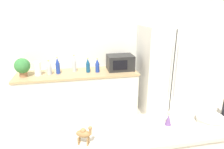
# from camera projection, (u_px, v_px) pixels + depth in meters

# --- Properties ---
(wall_back) EXTENTS (8.00, 0.06, 2.55)m
(wall_back) POSITION_uv_depth(u_px,v_px,m) (101.00, 47.00, 3.89)
(wall_back) COLOR silver
(wall_back) RESTS_ON ground_plane
(back_counter) EXTENTS (2.17, 0.63, 0.89)m
(back_counter) POSITION_uv_depth(u_px,v_px,m) (79.00, 95.00, 3.76)
(back_counter) COLOR silver
(back_counter) RESTS_ON ground_plane
(refrigerator) EXTENTS (0.89, 0.75, 1.70)m
(refrigerator) POSITION_uv_depth(u_px,v_px,m) (164.00, 70.00, 3.86)
(refrigerator) COLOR silver
(refrigerator) RESTS_ON ground_plane
(potted_plant) EXTENTS (0.26, 0.26, 0.32)m
(potted_plant) POSITION_uv_depth(u_px,v_px,m) (22.00, 66.00, 3.35)
(potted_plant) COLOR #9E6B47
(potted_plant) RESTS_ON back_counter
(paper_towel_roll) EXTENTS (0.11, 0.11, 0.24)m
(paper_towel_roll) POSITION_uv_depth(u_px,v_px,m) (38.00, 69.00, 3.43)
(paper_towel_roll) COLOR white
(paper_towel_roll) RESTS_ON back_counter
(microwave) EXTENTS (0.48, 0.37, 0.28)m
(microwave) POSITION_uv_depth(u_px,v_px,m) (120.00, 62.00, 3.74)
(microwave) COLOR black
(microwave) RESTS_ON back_counter
(back_bottle_0) EXTENTS (0.07, 0.07, 0.25)m
(back_bottle_0) POSITION_uv_depth(u_px,v_px,m) (97.00, 66.00, 3.60)
(back_bottle_0) COLOR navy
(back_bottle_0) RESTS_ON back_counter
(back_bottle_1) EXTENTS (0.08, 0.08, 0.26)m
(back_bottle_1) POSITION_uv_depth(u_px,v_px,m) (49.00, 68.00, 3.47)
(back_bottle_1) COLOR #B2B7BC
(back_bottle_1) RESTS_ON back_counter
(back_bottle_2) EXTENTS (0.07, 0.07, 0.30)m
(back_bottle_2) POSITION_uv_depth(u_px,v_px,m) (58.00, 66.00, 3.52)
(back_bottle_2) COLOR navy
(back_bottle_2) RESTS_ON back_counter
(back_bottle_3) EXTENTS (0.07, 0.07, 0.31)m
(back_bottle_3) POSITION_uv_depth(u_px,v_px,m) (74.00, 64.00, 3.62)
(back_bottle_3) COLOR #B2B7BC
(back_bottle_3) RESTS_ON back_counter
(back_bottle_4) EXTENTS (0.07, 0.07, 0.26)m
(back_bottle_4) POSITION_uv_depth(u_px,v_px,m) (88.00, 66.00, 3.59)
(back_bottle_4) COLOR navy
(back_bottle_4) RESTS_ON back_counter
(fruit_bowl) EXTENTS (0.26, 0.26, 0.06)m
(fruit_bowl) POSITION_uv_depth(u_px,v_px,m) (210.00, 119.00, 1.89)
(fruit_bowl) COLOR white
(fruit_bowl) RESTS_ON bar_counter
(camel_figurine) EXTENTS (0.14, 0.10, 0.17)m
(camel_figurine) POSITION_uv_depth(u_px,v_px,m) (84.00, 133.00, 1.57)
(camel_figurine) COLOR olive
(camel_figurine) RESTS_ON bar_counter
(wise_man_figurine_blue) EXTENTS (0.06, 0.06, 0.14)m
(wise_man_figurine_blue) POSITION_uv_depth(u_px,v_px,m) (168.00, 119.00, 1.84)
(wise_man_figurine_blue) COLOR #6B4784
(wise_man_figurine_blue) RESTS_ON bar_counter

